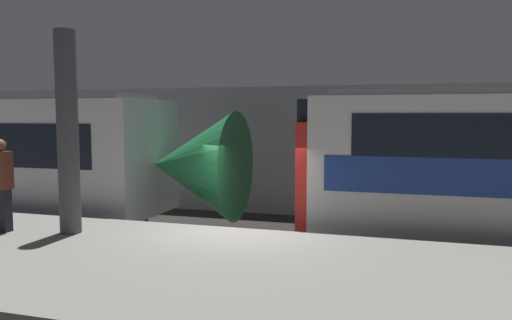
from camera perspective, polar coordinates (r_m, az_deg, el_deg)
name	(u,v)px	position (r m, az deg, el deg)	size (l,w,h in m)	color
ground_plane	(237,274)	(10.20, -2.21, -12.90)	(120.00, 120.00, 0.00)	#282623
platform	(186,292)	(7.95, -8.00, -14.67)	(40.00, 4.78, 0.94)	gray
station_rear_barrier	(300,151)	(15.65, 5.03, 0.99)	(50.00, 0.15, 4.06)	#939399
support_pillar_near	(68,133)	(9.92, -20.72, 2.93)	(0.39, 0.39, 3.78)	#47474C
person_waiting	(1,183)	(10.60, -27.10, -2.32)	(0.38, 0.24, 1.77)	black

